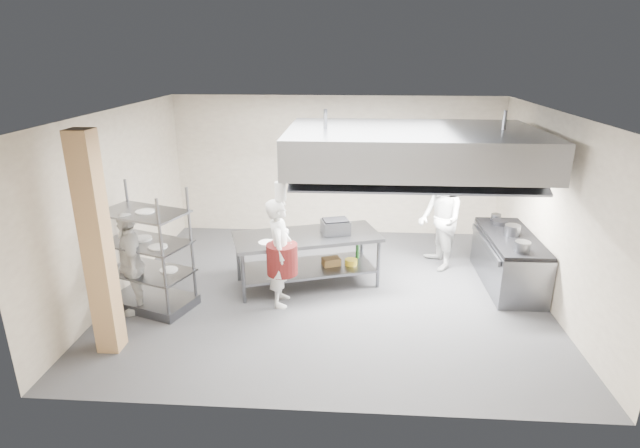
# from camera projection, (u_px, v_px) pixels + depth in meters

# --- Properties ---
(floor) EXTENTS (7.00, 7.00, 0.00)m
(floor) POSITION_uv_depth(u_px,v_px,m) (329.00, 291.00, 8.49)
(floor) COLOR #3C3C3F
(floor) RESTS_ON ground
(ceiling) EXTENTS (7.00, 7.00, 0.00)m
(ceiling) POSITION_uv_depth(u_px,v_px,m) (331.00, 112.00, 7.51)
(ceiling) COLOR silver
(ceiling) RESTS_ON wall_back
(wall_back) EXTENTS (7.00, 0.00, 7.00)m
(wall_back) POSITION_uv_depth(u_px,v_px,m) (336.00, 166.00, 10.83)
(wall_back) COLOR #AE9F8A
(wall_back) RESTS_ON ground
(wall_left) EXTENTS (0.00, 6.00, 6.00)m
(wall_left) POSITION_uv_depth(u_px,v_px,m) (118.00, 203.00, 8.22)
(wall_left) COLOR #AE9F8A
(wall_left) RESTS_ON ground
(wall_right) EXTENTS (0.00, 6.00, 6.00)m
(wall_right) POSITION_uv_depth(u_px,v_px,m) (554.00, 211.00, 7.78)
(wall_right) COLOR #AE9F8A
(wall_right) RESTS_ON ground
(column) EXTENTS (0.30, 0.30, 3.00)m
(column) POSITION_uv_depth(u_px,v_px,m) (97.00, 246.00, 6.39)
(column) COLOR tan
(column) RESTS_ON floor
(exhaust_hood) EXTENTS (4.00, 2.50, 0.60)m
(exhaust_hood) POSITION_uv_depth(u_px,v_px,m) (412.00, 148.00, 8.00)
(exhaust_hood) COLOR slate
(exhaust_hood) RESTS_ON ceiling
(hood_strip_a) EXTENTS (1.60, 0.12, 0.04)m
(hood_strip_a) POSITION_uv_depth(u_px,v_px,m) (356.00, 167.00, 8.16)
(hood_strip_a) COLOR white
(hood_strip_a) RESTS_ON exhaust_hood
(hood_strip_b) EXTENTS (1.60, 0.12, 0.04)m
(hood_strip_b) POSITION_uv_depth(u_px,v_px,m) (467.00, 168.00, 8.05)
(hood_strip_b) COLOR white
(hood_strip_b) RESTS_ON exhaust_hood
(wall_shelf) EXTENTS (1.50, 0.28, 0.04)m
(wall_shelf) POSITION_uv_depth(u_px,v_px,m) (421.00, 169.00, 10.56)
(wall_shelf) COLOR slate
(wall_shelf) RESTS_ON wall_back
(island) EXTENTS (2.65, 1.74, 0.91)m
(island) POSITION_uv_depth(u_px,v_px,m) (307.00, 260.00, 8.62)
(island) COLOR gray
(island) RESTS_ON floor
(island_worktop) EXTENTS (2.65, 1.74, 0.06)m
(island_worktop) POSITION_uv_depth(u_px,v_px,m) (307.00, 237.00, 8.49)
(island_worktop) COLOR slate
(island_worktop) RESTS_ON island
(island_undershelf) EXTENTS (2.43, 1.58, 0.04)m
(island_undershelf) POSITION_uv_depth(u_px,v_px,m) (307.00, 268.00, 8.68)
(island_undershelf) COLOR slate
(island_undershelf) RESTS_ON island
(pass_rack) EXTENTS (1.48, 1.15, 1.95)m
(pass_rack) POSITION_uv_depth(u_px,v_px,m) (147.00, 249.00, 7.70)
(pass_rack) COLOR slate
(pass_rack) RESTS_ON floor
(cooking_range) EXTENTS (0.80, 2.00, 0.84)m
(cooking_range) POSITION_uv_depth(u_px,v_px,m) (508.00, 262.00, 8.63)
(cooking_range) COLOR gray
(cooking_range) RESTS_ON floor
(range_top) EXTENTS (0.78, 1.96, 0.06)m
(range_top) POSITION_uv_depth(u_px,v_px,m) (512.00, 237.00, 8.48)
(range_top) COLOR black
(range_top) RESTS_ON cooking_range
(chef_head) EXTENTS (0.45, 0.66, 1.75)m
(chef_head) POSITION_uv_depth(u_px,v_px,m) (280.00, 253.00, 7.82)
(chef_head) COLOR white
(chef_head) RESTS_ON floor
(chef_line) EXTENTS (0.89, 1.04, 1.87)m
(chef_line) POSITION_uv_depth(u_px,v_px,m) (440.00, 220.00, 9.16)
(chef_line) COLOR silver
(chef_line) RESTS_ON floor
(chef_plating) EXTENTS (0.79, 1.02, 1.62)m
(chef_plating) POSITION_uv_depth(u_px,v_px,m) (131.00, 263.00, 7.61)
(chef_plating) COLOR white
(chef_plating) RESTS_ON floor
(griddle) EXTENTS (0.54, 0.47, 0.23)m
(griddle) POSITION_uv_depth(u_px,v_px,m) (336.00, 227.00, 8.53)
(griddle) COLOR gray
(griddle) RESTS_ON island_worktop
(wicker_basket) EXTENTS (0.36, 0.31, 0.13)m
(wicker_basket) POSITION_uv_depth(u_px,v_px,m) (331.00, 262.00, 8.72)
(wicker_basket) COLOR brown
(wicker_basket) RESTS_ON island_undershelf
(stockpot) EXTENTS (0.26, 0.26, 0.18)m
(stockpot) POSITION_uv_depth(u_px,v_px,m) (512.00, 230.00, 8.47)
(stockpot) COLOR gray
(stockpot) RESTS_ON range_top
(plate_stack) EXTENTS (0.28, 0.28, 0.05)m
(plate_stack) POSITION_uv_depth(u_px,v_px,m) (149.00, 270.00, 7.82)
(plate_stack) COLOR silver
(plate_stack) RESTS_ON pass_rack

